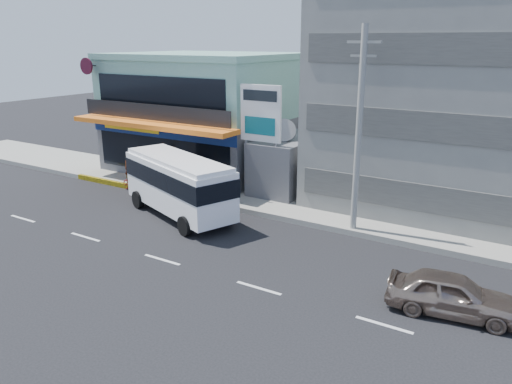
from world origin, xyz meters
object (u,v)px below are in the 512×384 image
at_px(billboard, 261,120).
at_px(utility_pole_near, 359,132).
at_px(concrete_building, 481,84).
at_px(motorcycle_rider, 130,179).
at_px(shop_building, 206,116).
at_px(minibus, 179,181).
at_px(satellite_dish, 283,139).
at_px(sedan, 452,294).

bearing_deg(billboard, utility_pole_near, -15.48).
xyz_separation_m(concrete_building, motorcycle_rider, (-18.72, -8.20, -6.20)).
distance_m(shop_building, billboard, 8.92).
relative_size(shop_building, minibus, 1.50).
bearing_deg(motorcycle_rider, concrete_building, 23.65).
height_order(satellite_dish, sedan, satellite_dish).
relative_size(utility_pole_near, motorcycle_rider, 4.13).
bearing_deg(utility_pole_near, satellite_dish, 149.04).
bearing_deg(utility_pole_near, motorcycle_rider, -177.67).
bearing_deg(motorcycle_rider, sedan, -13.27).
bearing_deg(satellite_dish, utility_pole_near, -30.96).
bearing_deg(satellite_dish, minibus, -116.22).
height_order(billboard, sedan, billboard).
relative_size(satellite_dish, sedan, 0.34).
xyz_separation_m(concrete_building, utility_pole_near, (-4.00, -7.60, -1.85)).
xyz_separation_m(concrete_building, sedan, (1.75, -13.03, -6.24)).
xyz_separation_m(shop_building, concrete_building, (18.00, 1.05, 3.00)).
relative_size(satellite_dish, minibus, 0.18).
relative_size(shop_building, utility_pole_near, 1.24).
xyz_separation_m(shop_building, sedan, (19.75, -11.97, -3.24)).
distance_m(satellite_dish, motorcycle_rider, 10.07).
height_order(billboard, minibus, billboard).
relative_size(billboard, minibus, 0.83).
height_order(concrete_building, billboard, concrete_building).
height_order(satellite_dish, billboard, billboard).
relative_size(shop_building, satellite_dish, 8.27).
distance_m(billboard, motorcycle_rider, 9.51).
xyz_separation_m(satellite_dish, billboard, (-0.50, -1.80, 1.35)).
bearing_deg(billboard, sedan, -30.54).
bearing_deg(minibus, utility_pole_near, 15.79).
distance_m(satellite_dish, minibus, 7.05).
bearing_deg(minibus, concrete_building, 37.93).
distance_m(shop_building, concrete_building, 18.28).
bearing_deg(motorcycle_rider, billboard, 16.27).
height_order(satellite_dish, motorcycle_rider, satellite_dish).
distance_m(concrete_building, utility_pole_near, 8.79).
xyz_separation_m(billboard, utility_pole_near, (6.50, -1.80, 0.22)).
xyz_separation_m(shop_building, minibus, (4.97, -9.10, -2.03)).
distance_m(concrete_building, sedan, 14.55).
xyz_separation_m(billboard, motorcycle_rider, (-8.22, -2.40, -4.13)).
relative_size(concrete_building, utility_pole_near, 1.60).
bearing_deg(sedan, utility_pole_near, 38.59).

